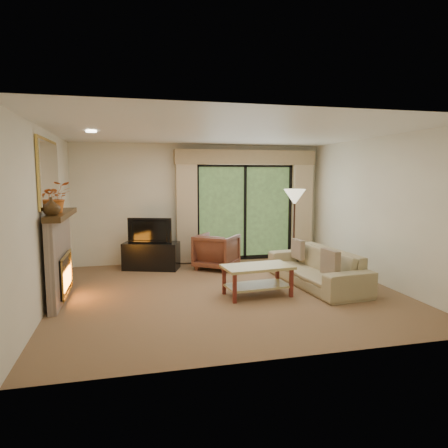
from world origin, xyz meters
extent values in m
plane|color=#866344|center=(0.00, 0.00, 0.00)|extent=(5.50, 5.50, 0.00)
plane|color=white|center=(0.00, 0.00, 2.60)|extent=(5.50, 5.50, 0.00)
plane|color=silver|center=(0.00, 2.50, 1.30)|extent=(5.00, 0.00, 5.00)
plane|color=silver|center=(0.00, -2.50, 1.30)|extent=(5.00, 0.00, 5.00)
plane|color=silver|center=(-2.75, 0.00, 1.30)|extent=(0.00, 5.00, 5.00)
plane|color=silver|center=(2.75, 0.00, 1.30)|extent=(0.00, 5.00, 5.00)
cube|color=#CDB58E|center=(-0.35, 2.34, 1.20)|extent=(0.45, 0.18, 2.35)
cube|color=#CDB58E|center=(2.35, 2.34, 1.20)|extent=(0.45, 0.18, 2.35)
cube|color=tan|center=(1.00, 2.36, 2.32)|extent=(3.20, 0.24, 0.32)
cube|color=black|center=(-1.15, 1.95, 0.28)|extent=(1.21, 0.83, 0.55)
imported|color=black|center=(-1.15, 1.95, 0.81)|extent=(0.89, 0.39, 0.52)
imported|color=brown|center=(0.17, 1.68, 0.36)|extent=(1.09, 1.10, 0.72)
imported|color=tan|center=(1.61, 0.05, 0.32)|extent=(1.04, 2.24, 0.63)
cube|color=brown|center=(1.53, -0.58, 0.54)|extent=(0.14, 0.42, 0.41)
cube|color=brown|center=(1.53, 0.67, 0.53)|extent=(0.13, 0.37, 0.37)
imported|color=#3E2912|center=(-2.61, -0.35, 1.50)|extent=(0.25, 0.25, 0.25)
imported|color=#C96524|center=(-2.61, 0.06, 1.60)|extent=(0.50, 0.46, 0.46)
camera|label=1|loc=(-1.56, -6.25, 1.92)|focal=32.00mm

